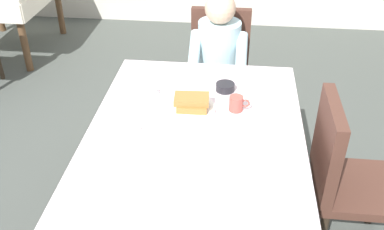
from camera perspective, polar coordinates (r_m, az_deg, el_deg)
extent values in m
plane|color=#474C47|center=(2.76, 0.39, -14.50)|extent=(14.00, 14.00, 0.00)
cube|color=silver|center=(2.28, 0.45, -2.26)|extent=(1.10, 1.50, 0.04)
cube|color=silver|center=(2.98, 1.93, 4.44)|extent=(1.10, 0.01, 0.18)
cube|color=silver|center=(2.45, -12.61, -3.48)|extent=(0.01, 1.50, 0.18)
cube|color=silver|center=(2.37, 14.00, -5.20)|extent=(0.01, 1.50, 0.18)
cylinder|color=brown|center=(3.11, -6.97, -0.11)|extent=(0.07, 0.07, 0.70)
cylinder|color=brown|center=(3.05, 10.54, -1.16)|extent=(0.07, 0.07, 0.70)
cube|color=#4C2D23|center=(3.34, 3.33, 4.18)|extent=(0.44, 0.44, 0.05)
cube|color=#4C2D23|center=(3.40, 3.68, 9.71)|extent=(0.44, 0.06, 0.48)
cylinder|color=#2D2319|center=(3.30, 6.14, -0.93)|extent=(0.04, 0.04, 0.40)
cylinder|color=#2D2319|center=(3.32, -0.08, -0.56)|extent=(0.04, 0.04, 0.40)
cylinder|color=#2D2319|center=(3.61, 6.25, 2.27)|extent=(0.04, 0.04, 0.40)
cylinder|color=#2D2319|center=(3.62, 0.54, 2.60)|extent=(0.04, 0.04, 0.40)
cylinder|color=silver|center=(3.21, 3.46, 7.99)|extent=(0.30, 0.30, 0.46)
sphere|color=#D8AD8C|center=(3.06, 3.65, 13.51)|extent=(0.21, 0.21, 0.21)
cylinder|color=silver|center=(3.05, 6.38, 7.89)|extent=(0.08, 0.29, 0.23)
cylinder|color=silver|center=(3.06, 0.33, 8.22)|extent=(0.08, 0.29, 0.23)
cylinder|color=#383D51|center=(3.27, 4.41, -0.66)|extent=(0.10, 0.10, 0.45)
cylinder|color=#383D51|center=(3.28, 1.62, -0.49)|extent=(0.10, 0.10, 0.45)
cube|color=#4C2D23|center=(2.55, 20.49, -8.75)|extent=(0.44, 0.44, 0.05)
cube|color=#4C2D23|center=(2.34, 17.01, -3.79)|extent=(0.06, 0.44, 0.48)
cylinder|color=#2D2319|center=(2.88, 22.43, -9.79)|extent=(0.04, 0.04, 0.40)
cylinder|color=#2D2319|center=(2.79, 15.26, -9.65)|extent=(0.04, 0.04, 0.40)
cylinder|color=white|center=(2.42, -0.24, 0.85)|extent=(0.28, 0.28, 0.02)
cube|color=#A36B33|center=(2.40, 0.04, 1.21)|extent=(0.16, 0.13, 0.03)
cube|color=#A36B33|center=(2.39, -0.05, 2.06)|extent=(0.19, 0.13, 0.03)
cylinder|color=#B24C42|center=(2.41, 5.69, 1.48)|extent=(0.08, 0.08, 0.08)
torus|color=#B24C42|center=(2.41, 6.88, 1.49)|extent=(0.05, 0.01, 0.05)
cylinder|color=black|center=(2.60, 4.29, 3.62)|extent=(0.11, 0.11, 0.04)
cone|color=silver|center=(2.55, -4.97, 3.35)|extent=(0.08, 0.08, 0.07)
cube|color=silver|center=(2.43, -4.75, 0.75)|extent=(0.02, 0.18, 0.00)
cube|color=silver|center=(2.40, 4.23, 0.22)|extent=(0.04, 0.20, 0.00)
cube|color=silver|center=(2.14, -0.93, -4.21)|extent=(0.15, 0.02, 0.00)
cube|color=white|center=(2.31, -8.54, -1.42)|extent=(0.18, 0.13, 0.01)
cylinder|color=brown|center=(4.58, -20.88, 9.33)|extent=(0.07, 0.07, 0.70)
cylinder|color=brown|center=(5.38, -16.79, 13.50)|extent=(0.07, 0.07, 0.70)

